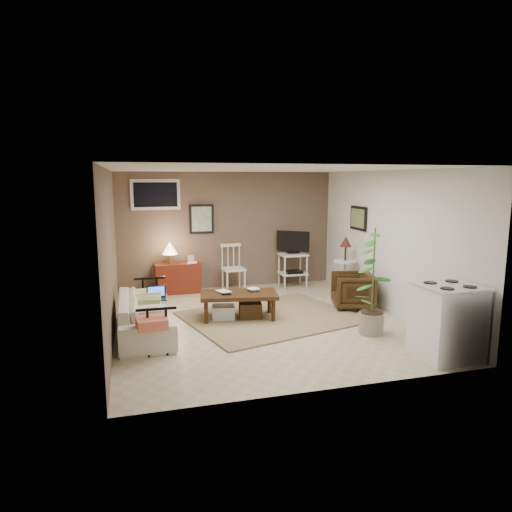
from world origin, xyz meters
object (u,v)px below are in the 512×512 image
object	(u,v)px
armchair	(353,289)
potted_plant	(373,277)
red_console	(177,275)
stove	(447,321)
coffee_table	(238,304)
spindle_chair	(233,269)
tv_stand	(293,257)
side_table	(345,260)
sofa	(145,309)

from	to	relation	value
armchair	potted_plant	distance (m)	1.44
red_console	stove	world-z (taller)	red_console
coffee_table	spindle_chair	bearing A→B (deg)	79.67
spindle_chair	tv_stand	xyz separation A→B (m)	(1.29, -0.02, 0.18)
side_table	armchair	world-z (taller)	side_table
sofa	stove	bearing A→B (deg)	-118.17
coffee_table	stove	size ratio (longest dim) A/B	1.37
side_table	stove	bearing A→B (deg)	-92.54
side_table	stove	size ratio (longest dim) A/B	1.23
coffee_table	sofa	world-z (taller)	sofa
side_table	potted_plant	distance (m)	2.16
spindle_chair	side_table	xyz separation A→B (m)	(1.96, -1.07, 0.29)
coffee_table	side_table	size ratio (longest dim) A/B	1.12
potted_plant	stove	distance (m)	1.22
spindle_chair	side_table	world-z (taller)	side_table
red_console	spindle_chair	xyz separation A→B (m)	(1.12, -0.11, 0.08)
armchair	tv_stand	bearing A→B (deg)	-150.14
spindle_chair	tv_stand	world-z (taller)	tv_stand
side_table	stove	world-z (taller)	side_table
spindle_chair	stove	distance (m)	4.59
tv_stand	armchair	bearing A→B (deg)	-76.18
tv_stand	side_table	bearing A→B (deg)	-57.45
coffee_table	red_console	size ratio (longest dim) A/B	1.27
red_console	armchair	xyz separation A→B (m)	(2.86, -1.95, -0.01)
red_console	armchair	distance (m)	3.46
coffee_table	spindle_chair	world-z (taller)	spindle_chair
potted_plant	side_table	bearing A→B (deg)	74.09
side_table	stove	xyz separation A→B (m)	(-0.14, -3.14, -0.25)
sofa	side_table	size ratio (longest dim) A/B	1.63
sofa	side_table	distance (m)	3.99
armchair	stove	distance (m)	2.37
red_console	potted_plant	size ratio (longest dim) A/B	0.65
red_console	potted_plant	distance (m)	4.13
armchair	red_console	bearing A→B (deg)	-108.28
coffee_table	sofa	distance (m)	1.51
tv_stand	spindle_chair	bearing A→B (deg)	179.23
tv_stand	coffee_table	bearing A→B (deg)	-130.41
coffee_table	red_console	distance (m)	2.19
spindle_chair	potted_plant	world-z (taller)	potted_plant
armchair	potted_plant	xyz separation A→B (m)	(-0.36, -1.30, 0.50)
coffee_table	stove	xyz separation A→B (m)	(2.18, -2.27, 0.22)
sofa	tv_stand	world-z (taller)	tv_stand
spindle_chair	stove	xyz separation A→B (m)	(1.82, -4.21, 0.03)
tv_stand	armchair	size ratio (longest dim) A/B	1.71
armchair	potted_plant	bearing A→B (deg)	0.35
coffee_table	red_console	xyz separation A→B (m)	(-0.77, 2.05, 0.10)
coffee_table	armchair	world-z (taller)	armchair
side_table	potted_plant	world-z (taller)	potted_plant
sofa	potted_plant	xyz separation A→B (m)	(3.20, -0.89, 0.47)
side_table	coffee_table	bearing A→B (deg)	-159.41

